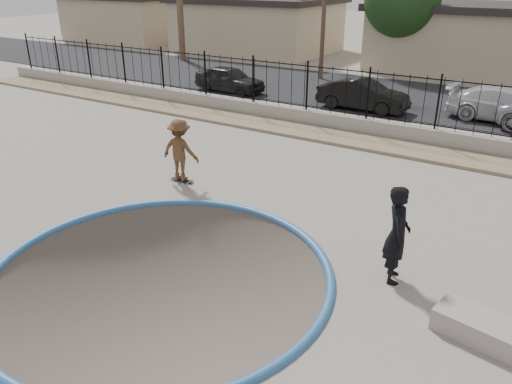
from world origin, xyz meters
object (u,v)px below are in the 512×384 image
Objects in this scene: concrete_ledge at (485,330)px; car_b at (363,95)px; car_a at (230,79)px; skater at (180,153)px; skateboard at (182,180)px; car_c at (507,105)px; videographer at (397,234)px.

car_b is (-7.25, 13.16, 0.49)m from concrete_ledge.
car_a is 7.01m from car_b.
skater is 11.81m from car_a.
concrete_ledge is at bearing -128.85° from car_a.
skater reaches higher than skateboard.
skater is at bearing -148.23° from car_a.
car_b is 0.86× the size of car_c.
concrete_ledge is 0.41× the size of car_b.
car_c is at bearing -21.95° from videographer.
car_b is 5.74m from car_c.
car_c reaches higher than car_b.
car_c is (-1.66, 14.46, 0.51)m from concrete_ledge.
concrete_ledge is (8.67, -2.61, -0.68)m from skater.
skater is 7.00m from videographer.
skater is 2.43× the size of skateboard.
car_c is (5.59, 1.30, 0.02)m from car_b.
concrete_ledge is (8.67, -2.61, 0.15)m from skateboard.
videographer reaches higher than concrete_ledge.
videographer is 2.25m from concrete_ledge.
concrete_ledge is (1.87, -0.96, -0.80)m from videographer.
car_b is at bearing -104.77° from skater.
videographer is 17.28m from car_a.
videographer is 13.51m from car_c.
skater is 1.11× the size of concrete_ledge.
car_b is (1.42, 10.56, -0.20)m from skater.
videographer is at bearing -178.43° from car_c.
car_a is (-5.59, 10.40, -0.21)m from skater.
videographer is (6.80, -1.65, 0.95)m from skateboard.
car_a is 12.68m from car_c.
skateboard is at bearing 173.27° from car_b.
car_a is 0.81× the size of car_c.
skater is at bearing 112.37° from skateboard.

